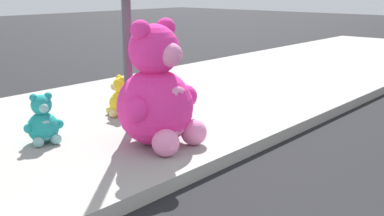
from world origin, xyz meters
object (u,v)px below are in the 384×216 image
at_px(plush_yellow, 120,99).
at_px(plush_teal, 43,123).
at_px(plush_pink_large, 158,96).
at_px(plush_red, 157,106).

bearing_deg(plush_yellow, plush_teal, -169.14).
height_order(plush_pink_large, plush_yellow, plush_pink_large).
xyz_separation_m(plush_red, plush_yellow, (-0.19, 0.55, 0.03)).
xyz_separation_m(plush_red, plush_teal, (-1.58, 0.28, 0.04)).
relative_size(plush_pink_large, plush_yellow, 2.53).
bearing_deg(plush_pink_large, plush_yellow, 67.04).
height_order(plush_red, plush_teal, plush_teal).
bearing_deg(plush_yellow, plush_pink_large, -112.96).
height_order(plush_pink_large, plush_red, plush_pink_large).
relative_size(plush_pink_large, plush_red, 2.97).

